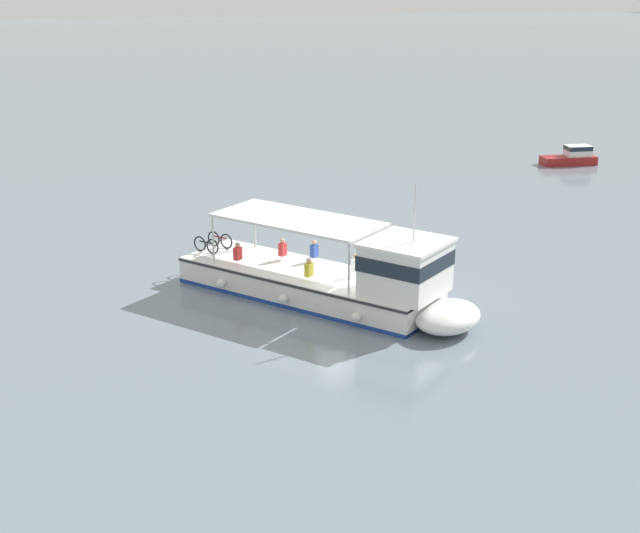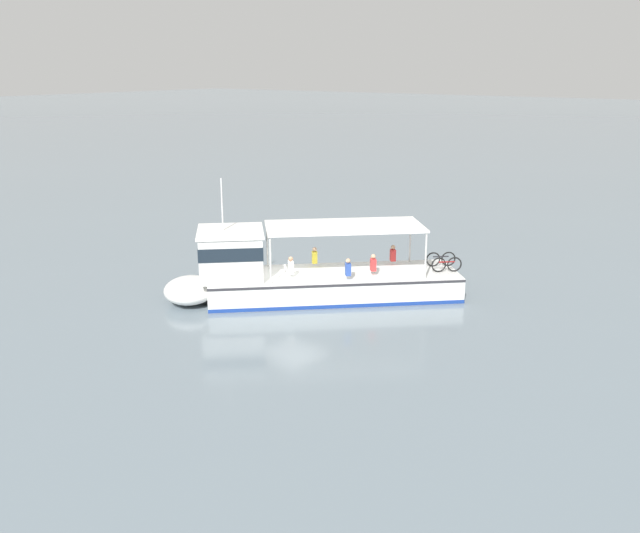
# 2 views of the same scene
# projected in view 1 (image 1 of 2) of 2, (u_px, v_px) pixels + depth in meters

# --- Properties ---
(ground_plane) EXTENTS (400.00, 400.00, 0.00)m
(ground_plane) POSITION_uv_depth(u_px,v_px,m) (351.00, 304.00, 35.14)
(ground_plane) COLOR slate
(ferry_main) EXTENTS (11.40, 10.94, 5.32)m
(ferry_main) POSITION_uv_depth(u_px,v_px,m) (342.00, 281.00, 34.75)
(ferry_main) COLOR white
(ferry_main) RESTS_ON ground
(motorboat_near_starboard) EXTENTS (1.45, 3.65, 1.26)m
(motorboat_near_starboard) POSITION_uv_depth(u_px,v_px,m) (572.00, 156.00, 59.37)
(motorboat_near_starboard) COLOR maroon
(motorboat_near_starboard) RESTS_ON ground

